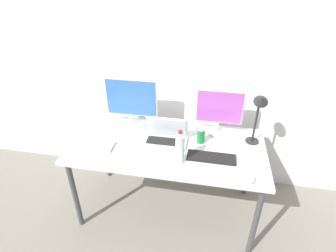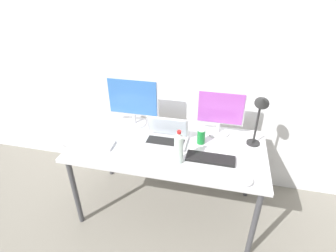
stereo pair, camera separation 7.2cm
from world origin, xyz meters
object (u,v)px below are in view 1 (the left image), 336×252
soda_can_near_keyboard (201,136)px  mouse_by_keyboard (250,179)px  keyboard_main (89,145)px  monitor_left (131,101)px  work_desk (168,151)px  desk_lamp (259,110)px  laptop_silver (166,136)px  monitor_center (219,111)px  keyboard_aux (211,157)px  water_bottle (180,148)px

soda_can_near_keyboard → mouse_by_keyboard: bearing=-47.9°
mouse_by_keyboard → keyboard_main: bearing=-171.0°
monitor_left → keyboard_main: (-0.25, -0.41, -0.23)m
work_desk → monitor_left: bearing=145.6°
desk_lamp → laptop_silver: bearing=-173.6°
soda_can_near_keyboard → monitor_center: bearing=55.8°
monitor_left → keyboard_main: 0.54m
desk_lamp → mouse_by_keyboard: bearing=-96.7°
monitor_center → desk_lamp: 0.35m
mouse_by_keyboard → soda_can_near_keyboard: soda_can_near_keyboard is taller
monitor_center → keyboard_main: monitor_center is taller
laptop_silver → soda_can_near_keyboard: 0.29m
monitor_left → mouse_by_keyboard: (1.02, -0.59, -0.23)m
work_desk → keyboard_aux: bearing=-18.7°
work_desk → keyboard_main: size_ratio=3.92×
monitor_center → soda_can_near_keyboard: monitor_center is taller
keyboard_main → water_bottle: (0.76, -0.05, 0.12)m
water_bottle → monitor_left: bearing=137.6°
laptop_silver → desk_lamp: bearing=6.4°
keyboard_aux → soda_can_near_keyboard: (-0.10, 0.21, 0.05)m
soda_can_near_keyboard → keyboard_aux: bearing=-64.5°
monitor_center → laptop_silver: 0.50m
keyboard_aux → monitor_center: bearing=86.0°
monitor_left → keyboard_aux: bearing=-27.3°
monitor_left → keyboard_aux: monitor_left is taller
keyboard_main → work_desk: bearing=10.4°
soda_can_near_keyboard → laptop_silver: bearing=-173.3°
work_desk → soda_can_near_keyboard: (0.26, 0.09, 0.12)m
monitor_left → monitor_center: monitor_left is taller
keyboard_aux → mouse_by_keyboard: mouse_by_keyboard is taller
work_desk → monitor_left: monitor_left is taller
monitor_left → mouse_by_keyboard: monitor_left is taller
laptop_silver → desk_lamp: size_ratio=0.75×
laptop_silver → keyboard_aux: 0.43m
monitor_center → water_bottle: monitor_center is taller
monitor_left → keyboard_aux: size_ratio=1.27×
water_bottle → desk_lamp: (0.56, 0.34, 0.20)m
keyboard_main → soda_can_near_keyboard: soda_can_near_keyboard is taller
water_bottle → soda_can_near_keyboard: (0.13, 0.29, -0.06)m
mouse_by_keyboard → desk_lamp: 0.56m
work_desk → monitor_center: monitor_center is taller
mouse_by_keyboard → desk_lamp: desk_lamp is taller
laptop_silver → water_bottle: bearing=-59.2°
work_desk → mouse_by_keyboard: mouse_by_keyboard is taller
monitor_left → soda_can_near_keyboard: monitor_left is taller
keyboard_main → monitor_center: bearing=19.8°
work_desk → keyboard_aux: 0.39m
monitor_left → laptop_silver: 0.46m
monitor_center → keyboard_aux: 0.45m
monitor_left → soda_can_near_keyboard: 0.70m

